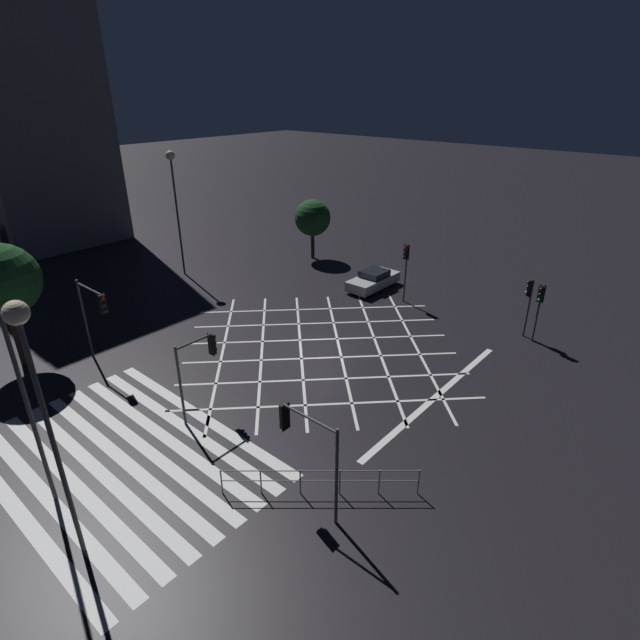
{
  "coord_description": "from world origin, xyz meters",
  "views": [
    {
      "loc": [
        15.36,
        -17.81,
        12.82
      ],
      "look_at": [
        0.0,
        0.0,
        1.69
      ],
      "focal_mm": 28.0,
      "sensor_mm": 36.0,
      "label": 1
    }
  ],
  "objects": [
    {
      "name": "ground_plane",
      "position": [
        0.0,
        0.0,
        0.0
      ],
      "size": [
        200.0,
        200.0,
        0.0
      ],
      "primitive_type": "plane",
      "color": "black"
    },
    {
      "name": "street_lamp_west",
      "position": [
        -15.26,
        2.2,
        6.76
      ],
      "size": [
        0.63,
        0.63,
        8.8
      ],
      "color": "#424244",
      "rests_on": "ground_plane"
    },
    {
      "name": "traffic_light_median_north",
      "position": [
        -0.07,
        8.33,
        2.76
      ],
      "size": [
        0.36,
        0.39,
        3.86
      ],
      "rotation": [
        0.0,
        0.0,
        -1.57
      ],
      "color": "#424244",
      "rests_on": "ground_plane"
    },
    {
      "name": "street_lamp_far",
      "position": [
        0.15,
        -14.03,
        6.26
      ],
      "size": [
        0.47,
        0.47,
        9.45
      ],
      "color": "#424244",
      "rests_on": "ground_plane"
    },
    {
      "name": "traffic_light_se_main",
      "position": [
        6.78,
        -8.57,
        2.75
      ],
      "size": [
        2.46,
        0.36,
        3.74
      ],
      "rotation": [
        0.0,
        0.0,
        3.14
      ],
      "color": "#424244",
      "rests_on": "ground_plane"
    },
    {
      "name": "street_lamp_east",
      "position": [
        2.94,
        -14.4,
        6.35
      ],
      "size": [
        0.62,
        0.62,
        8.25
      ],
      "color": "#424244",
      "rests_on": "ground_plane"
    },
    {
      "name": "traffic_light_ne_cross",
      "position": [
        8.3,
        8.23,
        2.39
      ],
      "size": [
        0.36,
        0.39,
        3.33
      ],
      "rotation": [
        0.0,
        0.0,
        -1.57
      ],
      "color": "#424244",
      "rests_on": "ground_plane"
    },
    {
      "name": "traffic_light_ne_main",
      "position": [
        7.61,
        8.59,
        2.41
      ],
      "size": [
        0.39,
        0.36,
        3.36
      ],
      "rotation": [
        0.0,
        0.0,
        3.14
      ],
      "color": "#424244",
      "rests_on": "ground_plane"
    },
    {
      "name": "traffic_light_sw_main",
      "position": [
        -7.01,
        -8.4,
        3.14
      ],
      "size": [
        2.62,
        0.36,
        4.27
      ],
      "color": "#424244",
      "rests_on": "ground_plane"
    },
    {
      "name": "traffic_light_median_south",
      "position": [
        0.07,
        -7.63,
        2.68
      ],
      "size": [
        0.36,
        2.0,
        3.68
      ],
      "rotation": [
        0.0,
        0.0,
        1.57
      ],
      "color": "#424244",
      "rests_on": "ground_plane"
    },
    {
      "name": "street_tree_near",
      "position": [
        -10.57,
        11.35,
        3.27
      ],
      "size": [
        2.85,
        2.85,
        4.72
      ],
      "color": "#38281C",
      "rests_on": "ground_plane"
    },
    {
      "name": "pedestrian_railing",
      "position": [
        6.86,
        -7.95,
        0.67
      ],
      "size": [
        5.15,
        4.45,
        1.05
      ],
      "rotation": [
        0.0,
        0.0,
        0.71
      ],
      "color": "gray",
      "rests_on": "ground_plane"
    },
    {
      "name": "road_markings",
      "position": [
        0.31,
        -7.56,
        0.0
      ],
      "size": [
        17.5,
        24.11,
        0.01
      ],
      "color": "silver",
      "rests_on": "ground_plane"
    },
    {
      "name": "street_tree_far",
      "position": [
        -10.31,
        -10.99,
        4.47
      ],
      "size": [
        3.52,
        3.52,
        6.26
      ],
      "color": "#38281C",
      "rests_on": "ground_plane"
    },
    {
      "name": "waiting_car",
      "position": [
        -2.91,
        9.01,
        0.61
      ],
      "size": [
        1.74,
        4.21,
        1.28
      ],
      "rotation": [
        0.0,
        0.0,
        -1.57
      ],
      "color": "#B7BABC",
      "rests_on": "ground_plane"
    }
  ]
}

